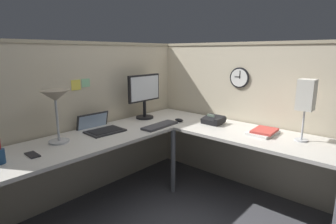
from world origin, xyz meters
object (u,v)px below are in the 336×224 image
(desk_lamp_dome, at_px, (55,100))
(office_phone, at_px, (214,120))
(monitor, at_px, (144,93))
(computer_mouse, at_px, (179,120))
(desk_lamp_paper, at_px, (306,97))
(cell_phone, at_px, (32,155))
(laptop, at_px, (100,128))
(keyboard, at_px, (160,126))
(wall_clock, at_px, (240,78))
(book_stack, at_px, (263,132))

(desk_lamp_dome, relative_size, office_phone, 2.15)
(monitor, bearing_deg, computer_mouse, -70.72)
(computer_mouse, relative_size, desk_lamp_paper, 0.20)
(desk_lamp_paper, bearing_deg, cell_phone, 140.53)
(desk_lamp_dome, bearing_deg, monitor, 3.95)
(laptop, bearing_deg, cell_phone, -165.32)
(keyboard, xyz_separation_m, desk_lamp_paper, (0.49, -1.22, 0.37))
(computer_mouse, distance_m, office_phone, 0.38)
(desk_lamp_dome, bearing_deg, laptop, 6.80)
(keyboard, distance_m, desk_lamp_paper, 1.36)
(wall_clock, bearing_deg, desk_lamp_dome, 155.00)
(laptop, xyz_separation_m, cell_phone, (-0.72, -0.19, -0.02))
(office_phone, bearing_deg, desk_lamp_dome, 154.68)
(computer_mouse, bearing_deg, desk_lamp_dome, 165.05)
(desk_lamp_dome, xyz_separation_m, cell_phone, (-0.28, -0.14, -0.36))
(laptop, height_order, office_phone, laptop)
(desk_lamp_dome, bearing_deg, book_stack, -41.16)
(computer_mouse, height_order, cell_phone, computer_mouse)
(desk_lamp_dome, distance_m, wall_clock, 1.85)
(keyboard, distance_m, cell_phone, 1.21)
(laptop, relative_size, wall_clock, 1.81)
(wall_clock, bearing_deg, cell_phone, 161.71)
(monitor, height_order, cell_phone, monitor)
(laptop, xyz_separation_m, computer_mouse, (0.77, -0.38, -0.01))
(cell_phone, xyz_separation_m, desk_lamp_paper, (1.68, -1.39, 0.38))
(monitor, relative_size, cell_phone, 3.47)
(keyboard, distance_m, book_stack, 1.00)
(cell_phone, bearing_deg, computer_mouse, -5.69)
(desk_lamp_paper, xyz_separation_m, wall_clock, (0.26, 0.74, 0.09))
(desk_lamp_dome, xyz_separation_m, wall_clock, (1.67, -0.78, 0.11))
(book_stack, distance_m, wall_clock, 0.69)
(wall_clock, bearing_deg, laptop, 145.96)
(book_stack, height_order, desk_lamp_paper, desk_lamp_paper)
(laptop, bearing_deg, desk_lamp_paper, -58.43)
(cell_phone, xyz_separation_m, wall_clock, (1.95, -0.64, 0.47))
(laptop, distance_m, book_stack, 1.56)
(cell_phone, distance_m, office_phone, 1.74)
(office_phone, bearing_deg, keyboard, 142.76)
(laptop, distance_m, cell_phone, 0.74)
(desk_lamp_dome, relative_size, wall_clock, 2.02)
(book_stack, bearing_deg, desk_lamp_dome, 138.84)
(computer_mouse, xyz_separation_m, desk_lamp_dome, (-1.21, 0.32, 0.35))
(laptop, relative_size, book_stack, 1.33)
(cell_phone, distance_m, book_stack, 1.97)
(book_stack, bearing_deg, office_phone, 88.88)
(monitor, height_order, keyboard, monitor)
(monitor, distance_m, book_stack, 1.34)
(office_phone, bearing_deg, cell_phone, 162.63)
(computer_mouse, height_order, office_phone, office_phone)
(laptop, bearing_deg, wall_clock, -34.04)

